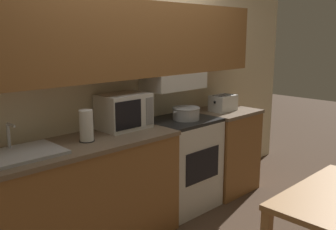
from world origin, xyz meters
The scene contains 10 objects.
ground_plane centered at (0.00, 0.00, 0.00)m, with size 16.00×16.00×0.00m, color #4C3828.
wall_back centered at (0.01, -0.07, 1.48)m, with size 5.41×0.38×2.55m.
lower_counter_main centered at (-0.68, -0.29, 0.47)m, with size 1.67×0.61×0.93m.
lower_counter_right_stub centered at (1.18, -0.29, 0.47)m, with size 0.67×0.61×0.93m.
stove_range centered at (0.50, -0.28, 0.47)m, with size 0.68×0.57×0.93m.
cooking_pot centered at (0.52, -0.32, 1.00)m, with size 0.36×0.28×0.12m.
microwave centered at (-0.14, -0.18, 1.09)m, with size 0.44×0.31×0.31m.
toaster centered at (1.13, -0.31, 1.02)m, with size 0.30×0.20×0.17m.
sink_basin centered at (-1.15, -0.30, 0.95)m, with size 0.58×0.42×0.21m.
paper_towel_roll centered at (-0.61, -0.30, 1.06)m, with size 0.12×0.12×0.25m.
Camera 1 is at (-2.14, -2.79, 1.76)m, focal length 40.00 mm.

